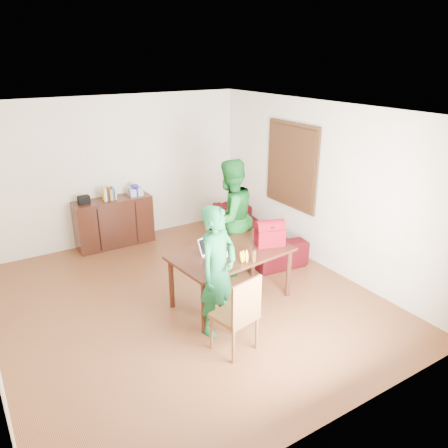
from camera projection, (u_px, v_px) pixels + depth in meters
room at (180, 214)px, 6.00m from camera, size 5.20×5.70×2.90m
table at (232, 258)px, 6.12m from camera, size 1.77×1.11×0.79m
chair at (235, 328)px, 5.22m from camera, size 0.54×0.52×1.01m
person_near at (218, 271)px, 5.41m from camera, size 0.73×0.61×1.70m
person_far at (230, 218)px, 6.91m from camera, size 1.04×0.88×1.88m
laptop at (217, 253)px, 5.94m from camera, size 0.41×0.33×0.25m
bananas at (244, 260)px, 5.77m from camera, size 0.19×0.14×0.07m
bottle at (254, 255)px, 5.77m from camera, size 0.07×0.07×0.19m
red_bag at (270, 235)px, 6.25m from camera, size 0.46×0.35×0.30m
sofa at (254, 230)px, 8.05m from camera, size 1.14×2.36×0.66m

